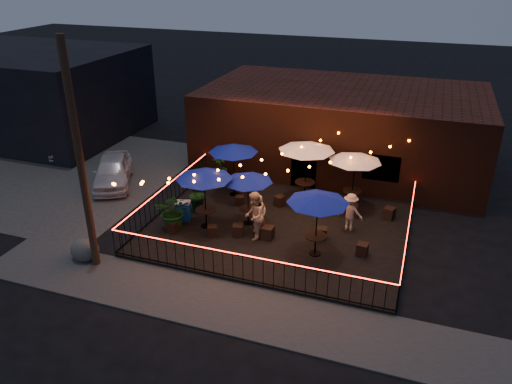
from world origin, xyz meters
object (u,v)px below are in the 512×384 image
cafe_table_2 (248,179)px  cafe_table_3 (307,147)px  cafe_table_4 (318,199)px  utility_pole (80,161)px  cooler (183,211)px  cafe_table_1 (233,149)px  cafe_table_5 (355,158)px  boulder (85,250)px  cafe_table_0 (204,175)px

cafe_table_2 → cafe_table_3: (1.60, 2.96, 0.48)m
cafe_table_2 → cafe_table_4: 3.40m
utility_pole → cooler: bearing=67.9°
cafe_table_4 → cafe_table_3: bearing=109.2°
utility_pole → cafe_table_3: utility_pole is taller
cafe_table_1 → cafe_table_5: size_ratio=1.15×
cafe_table_4 → cooler: bearing=172.5°
cafe_table_2 → boulder: bearing=-138.1°
cafe_table_5 → boulder: (-8.46, -7.21, -2.02)m
utility_pole → cafe_table_5: utility_pole is taller
cafe_table_4 → boulder: (-7.86, -2.91, -2.01)m
cafe_table_3 → cafe_table_5: size_ratio=1.10×
cafe_table_2 → cooler: size_ratio=2.77×
cafe_table_4 → cafe_table_5: bearing=82.1°
utility_pole → boulder: 3.67m
cafe_table_4 → boulder: cafe_table_4 is taller
utility_pole → cafe_table_0: 4.78m
cafe_table_2 → cafe_table_5: (3.70, 2.94, 0.25)m
cafe_table_3 → boulder: bearing=-131.3°
utility_pole → cafe_table_1: bearing=68.7°
cafe_table_1 → cooler: (-1.08, -2.94, -1.80)m
cafe_table_3 → cooler: 5.90m
cafe_table_3 → utility_pole: bearing=-128.0°
cafe_table_2 → cafe_table_3: size_ratio=0.83×
cafe_table_4 → cooler: 6.06m
cafe_table_0 → cafe_table_1: cafe_table_0 is taller
cafe_table_3 → cafe_table_5: cafe_table_3 is taller
cooler → boulder: size_ratio=0.84×
cafe_table_2 → cafe_table_5: 4.73m
cafe_table_1 → cafe_table_4: (4.65, -3.70, 0.02)m
cafe_table_1 → cafe_table_5: cafe_table_5 is taller
cafe_table_3 → cafe_table_5: (2.10, -0.02, -0.23)m
cafe_table_1 → cooler: cafe_table_1 is taller
cafe_table_0 → cooler: (-1.12, 0.20, -1.84)m
utility_pole → cafe_table_2: (4.18, 4.43, -1.85)m
cafe_table_1 → cafe_table_5: 5.28m
cafe_table_0 → cafe_table_3: 4.89m
cafe_table_2 → cafe_table_1: bearing=123.5°
cafe_table_2 → boulder: 6.63m
utility_pole → cafe_table_4: utility_pole is taller
cafe_table_2 → cafe_table_4: cafe_table_4 is taller
cooler → cafe_table_1: bearing=52.9°
cafe_table_2 → cafe_table_3: 3.40m
cafe_table_5 → cafe_table_0: bearing=-144.3°
cafe_table_4 → cafe_table_5: 4.34m
utility_pole → cooler: (1.55, 3.83, -3.44)m
utility_pole → cafe_table_5: bearing=43.1°
cafe_table_3 → boulder: size_ratio=2.77×
cafe_table_2 → cooler: (-2.63, -0.61, -1.58)m
cafe_table_1 → cafe_table_4: bearing=-38.5°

